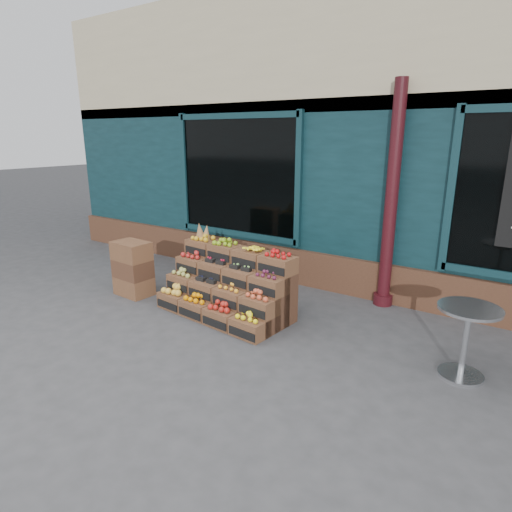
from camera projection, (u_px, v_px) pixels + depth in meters
The scene contains 6 objects.
ground at pixel (238, 334), 5.49m from camera, with size 60.00×60.00×0.00m, color #3B3B3D.
shop_facade at pixel (383, 138), 8.90m from camera, with size 12.00×6.24×4.80m.
crate_display at pixel (228, 288), 6.09m from camera, with size 1.98×1.10×1.19m.
spare_crates at pixel (133, 269), 6.75m from camera, with size 0.60×0.43×0.86m.
bistro_table at pixel (466, 334), 4.41m from camera, with size 0.63×0.63×0.79m.
shopkeeper at pixel (269, 219), 8.04m from camera, with size 0.69×0.45×1.89m, color #1E6B22.
Camera 1 is at (2.99, -4.01, 2.48)m, focal length 30.00 mm.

